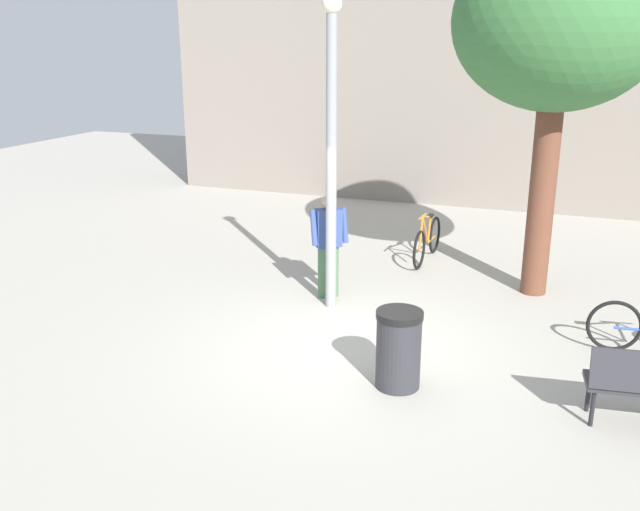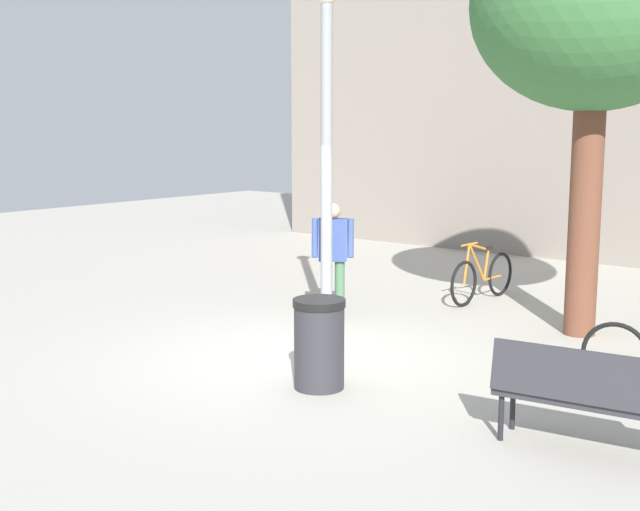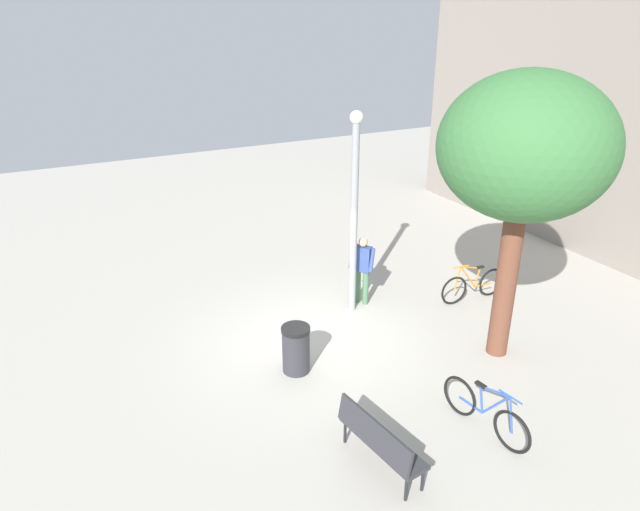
{
  "view_description": "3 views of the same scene",
  "coord_description": "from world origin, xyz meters",
  "px_view_note": "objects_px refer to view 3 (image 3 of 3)",
  "views": [
    {
      "loc": [
        2.44,
        -8.13,
        3.97
      ],
      "look_at": [
        -0.68,
        0.4,
        1.12
      ],
      "focal_mm": 38.83,
      "sensor_mm": 36.0,
      "label": 1
    },
    {
      "loc": [
        5.98,
        -7.42,
        2.76
      ],
      "look_at": [
        0.05,
        0.09,
        1.24
      ],
      "focal_mm": 46.38,
      "sensor_mm": 36.0,
      "label": 2
    },
    {
      "loc": [
        9.15,
        -4.69,
        6.46
      ],
      "look_at": [
        -0.82,
        0.52,
        1.56
      ],
      "focal_mm": 31.89,
      "sensor_mm": 36.0,
      "label": 3
    }
  ],
  "objects_px": {
    "bicycle_blue": "(485,412)",
    "plaza_tree": "(525,149)",
    "person_by_lamppost": "(362,266)",
    "park_bench": "(379,439)",
    "bicycle_orange": "(473,285)",
    "trash_bin": "(296,349)",
    "lamppost": "(354,206)"
  },
  "relations": [
    {
      "from": "bicycle_blue",
      "to": "plaza_tree",
      "type": "bearing_deg",
      "value": 131.71
    },
    {
      "from": "person_by_lamppost",
      "to": "park_bench",
      "type": "distance_m",
      "value": 5.33
    },
    {
      "from": "bicycle_orange",
      "to": "bicycle_blue",
      "type": "relative_size",
      "value": 1.0
    },
    {
      "from": "plaza_tree",
      "to": "bicycle_orange",
      "type": "height_order",
      "value": "plaza_tree"
    },
    {
      "from": "person_by_lamppost",
      "to": "trash_bin",
      "type": "distance_m",
      "value": 3.15
    },
    {
      "from": "trash_bin",
      "to": "bicycle_blue",
      "type": "bearing_deg",
      "value": 33.86
    },
    {
      "from": "plaza_tree",
      "to": "person_by_lamppost",
      "type": "bearing_deg",
      "value": -156.37
    },
    {
      "from": "person_by_lamppost",
      "to": "trash_bin",
      "type": "xyz_separation_m",
      "value": [
        1.78,
        -2.56,
        -0.48
      ]
    },
    {
      "from": "park_bench",
      "to": "bicycle_orange",
      "type": "distance_m",
      "value": 6.13
    },
    {
      "from": "lamppost",
      "to": "plaza_tree",
      "type": "xyz_separation_m",
      "value": [
        2.92,
        1.71,
        1.66
      ]
    },
    {
      "from": "plaza_tree",
      "to": "trash_bin",
      "type": "height_order",
      "value": "plaza_tree"
    },
    {
      "from": "person_by_lamppost",
      "to": "park_bench",
      "type": "xyz_separation_m",
      "value": [
        4.66,
        -2.55,
        -0.42
      ]
    },
    {
      "from": "bicycle_orange",
      "to": "trash_bin",
      "type": "bearing_deg",
      "value": -82.19
    },
    {
      "from": "lamppost",
      "to": "plaza_tree",
      "type": "bearing_deg",
      "value": 30.34
    },
    {
      "from": "park_bench",
      "to": "lamppost",
      "type": "bearing_deg",
      "value": 153.98
    },
    {
      "from": "person_by_lamppost",
      "to": "lamppost",
      "type": "bearing_deg",
      "value": -65.02
    },
    {
      "from": "bicycle_blue",
      "to": "trash_bin",
      "type": "xyz_separation_m",
      "value": [
        -3.0,
        -2.01,
        0.1
      ]
    },
    {
      "from": "lamppost",
      "to": "trash_bin",
      "type": "height_order",
      "value": "lamppost"
    },
    {
      "from": "lamppost",
      "to": "person_by_lamppost",
      "type": "relative_size",
      "value": 2.74
    },
    {
      "from": "park_bench",
      "to": "bicycle_blue",
      "type": "distance_m",
      "value": 2.02
    },
    {
      "from": "park_bench",
      "to": "bicycle_orange",
      "type": "xyz_separation_m",
      "value": [
        -3.56,
        4.99,
        -0.16
      ]
    },
    {
      "from": "bicycle_orange",
      "to": "person_by_lamppost",
      "type": "bearing_deg",
      "value": -114.16
    },
    {
      "from": "plaza_tree",
      "to": "trash_bin",
      "type": "distance_m",
      "value": 5.54
    },
    {
      "from": "lamppost",
      "to": "bicycle_orange",
      "type": "height_order",
      "value": "lamppost"
    },
    {
      "from": "bicycle_orange",
      "to": "trash_bin",
      "type": "height_order",
      "value": "bicycle_orange"
    },
    {
      "from": "lamppost",
      "to": "bicycle_orange",
      "type": "xyz_separation_m",
      "value": [
        0.93,
        2.8,
        -2.15
      ]
    },
    {
      "from": "person_by_lamppost",
      "to": "plaza_tree",
      "type": "relative_size",
      "value": 0.3
    },
    {
      "from": "bicycle_orange",
      "to": "plaza_tree",
      "type": "bearing_deg",
      "value": -28.69
    },
    {
      "from": "plaza_tree",
      "to": "bicycle_blue",
      "type": "xyz_separation_m",
      "value": [
        1.69,
        -1.9,
        -3.8
      ]
    },
    {
      "from": "bicycle_orange",
      "to": "lamppost",
      "type": "bearing_deg",
      "value": -108.34
    },
    {
      "from": "person_by_lamppost",
      "to": "bicycle_blue",
      "type": "height_order",
      "value": "person_by_lamppost"
    },
    {
      "from": "plaza_tree",
      "to": "trash_bin",
      "type": "xyz_separation_m",
      "value": [
        -1.31,
        -3.91,
        -3.7
      ]
    }
  ]
}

